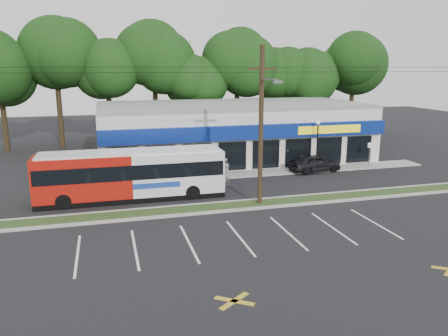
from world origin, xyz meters
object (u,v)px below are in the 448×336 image
object	(u,v)px
metrobus	(131,174)
pedestrian_b	(225,168)
pedestrian_a	(226,175)
sign_post	(370,150)
car_dark	(315,163)
utility_pole	(259,122)
lamp_post	(317,140)

from	to	relation	value
metrobus	pedestrian_b	xyz separation A→B (m)	(7.61, 4.00, -0.96)
metrobus	pedestrian_a	distance (m)	7.22
sign_post	pedestrian_a	bearing A→B (deg)	-169.47
sign_post	metrobus	distance (m)	21.24
car_dark	utility_pole	bearing A→B (deg)	128.05
lamp_post	pedestrian_b	xyz separation A→B (m)	(-8.23, -0.30, -1.88)
sign_post	car_dark	xyz separation A→B (m)	(-5.39, -0.26, -0.80)
sign_post	pedestrian_b	size ratio (longest dim) A/B	1.41
pedestrian_a	sign_post	bearing A→B (deg)	154.78
utility_pole	lamp_post	xyz separation A→B (m)	(8.17, 7.87, -2.74)
metrobus	pedestrian_b	size ratio (longest dim) A/B	7.80
sign_post	metrobus	size ratio (longest dim) A/B	0.18
car_dark	pedestrian_b	distance (m)	7.84
pedestrian_a	pedestrian_b	distance (m)	2.57
lamp_post	car_dark	size ratio (longest dim) A/B	0.96
sign_post	car_dark	size ratio (longest dim) A/B	0.50
lamp_post	sign_post	distance (m)	5.13
utility_pole	metrobus	bearing A→B (deg)	155.04
pedestrian_b	pedestrian_a	bearing A→B (deg)	108.81
lamp_post	pedestrian_b	world-z (taller)	lamp_post
car_dark	pedestrian_b	xyz separation A→B (m)	(-7.84, 0.19, 0.03)
metrobus	utility_pole	bearing A→B (deg)	-24.50
utility_pole	pedestrian_b	world-z (taller)	utility_pole
metrobus	car_dark	size ratio (longest dim) A/B	2.78
metrobus	car_dark	xyz separation A→B (m)	(15.45, 3.81, -1.00)
lamp_post	utility_pole	bearing A→B (deg)	-136.05
pedestrian_b	car_dark	bearing A→B (deg)	-148.79
lamp_post	pedestrian_b	bearing A→B (deg)	-177.91
metrobus	car_dark	distance (m)	15.95
utility_pole	lamp_post	world-z (taller)	utility_pole
lamp_post	sign_post	xyz separation A→B (m)	(5.00, -0.23, -1.12)
pedestrian_a	pedestrian_b	world-z (taller)	pedestrian_a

